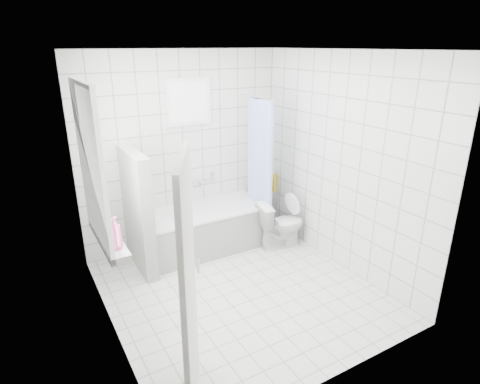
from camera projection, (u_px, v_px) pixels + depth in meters
ground at (240, 290)px, 4.59m from camera, size 3.00×3.00×0.00m
ceiling at (240, 49)px, 3.69m from camera, size 3.00×3.00×0.00m
wall_back at (183, 151)px, 5.35m from camera, size 2.80×0.02×2.60m
wall_front at (343, 241)px, 2.92m from camera, size 2.80×0.02×2.60m
wall_left at (100, 209)px, 3.48m from camera, size 0.02×3.00×2.60m
wall_right at (341, 164)px, 4.80m from camera, size 0.02×3.00×2.60m
window_left at (94, 167)px, 3.64m from camera, size 0.01×0.90×1.40m
window_back at (189, 102)px, 5.14m from camera, size 0.50×0.01×0.50m
window_sill at (108, 239)px, 3.91m from camera, size 0.18×1.02×0.08m
door at (189, 293)px, 2.82m from camera, size 0.40×0.73×2.00m
bathtub at (205, 229)px, 5.45m from camera, size 1.68×0.77×0.58m
partition_wall at (138, 212)px, 4.82m from camera, size 0.15×0.85×1.50m
tiled_ledge at (266, 207)px, 6.21m from camera, size 0.40×0.24×0.55m
toilet at (281, 224)px, 5.49m from camera, size 0.70×0.47×0.66m
curtain_rod at (256, 97)px, 5.20m from camera, size 0.02×0.80×0.02m
shower_curtain at (260, 166)px, 5.41m from camera, size 0.14×0.48×1.78m
tub_faucet at (200, 182)px, 5.57m from camera, size 0.18×0.06×0.06m
sill_bottles at (111, 229)px, 3.76m from camera, size 0.20×0.72×0.31m
ledge_bottles at (269, 183)px, 6.06m from camera, size 0.18×0.18×0.27m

